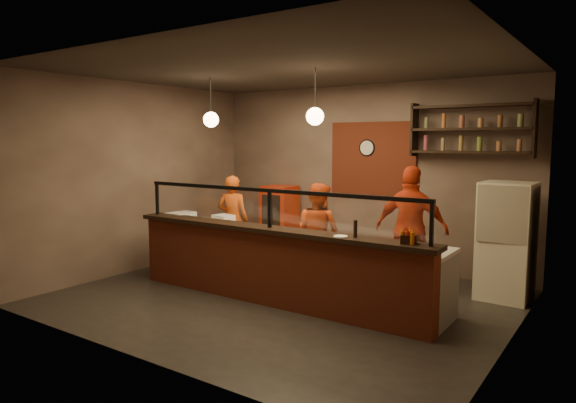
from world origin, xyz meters
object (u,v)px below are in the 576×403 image
Objects in this scene: condiment_caddy at (409,239)px; cook_mid at (318,233)px; wall_clock at (367,148)px; fridge at (506,241)px; red_cooler at (279,221)px; pizza_dough at (274,233)px; cook_left at (233,220)px; pepper_mill at (355,229)px; cook_right at (411,229)px.

cook_mid is at bearing 146.81° from condiment_caddy.
wall_clock is 1.66× the size of condiment_caddy.
fridge is 9.16× the size of condiment_caddy.
fridge is at bearing -15.98° from wall_clock.
pizza_dough is (1.38, -2.07, 0.22)m from red_cooler.
fridge is 1.21× the size of red_cooler.
cook_mid is at bearing 158.38° from cook_left.
pizza_dough is at bearing -56.75° from red_cooler.
fridge is at bearing 57.19° from pepper_mill.
red_cooler is at bearing 145.40° from condiment_caddy.
wall_clock is at bearing -164.08° from cook_left.
fridge is 7.79× the size of pepper_mill.
red_cooler is (-4.18, 0.41, -0.14)m from fridge.
pizza_dough is 2.19m from condiment_caddy.
condiment_caddy is at bearing 153.99° from cook_mid.
cook_mid is 1.89m from pepper_mill.
fridge reaches higher than cook_mid.
wall_clock reaches higher than pizza_dough.
pepper_mill is (2.86, -2.45, 0.48)m from red_cooler.
cook_right is at bearing 40.63° from pizza_dough.
pepper_mill is at bearing -41.01° from red_cooler.
wall_clock is 2.01m from cook_right.
fridge is 2.15m from condiment_caddy.
cook_mid is at bearing 135.06° from pepper_mill.
wall_clock is 2.89m from fridge.
red_cooler is (0.35, 0.96, -0.12)m from cook_left.
wall_clock is 0.19× the size of cook_left.
wall_clock is 1.96m from cook_mid.
red_cooler is at bearing 139.46° from pepper_mill.
pepper_mill is (1.48, -0.38, 0.26)m from pizza_dough.
fridge reaches higher than pizza_dough.
fridge is (2.62, 0.74, 0.04)m from cook_mid.
wall_clock is at bearing -44.18° from cook_right.
cook_right is 8.75× the size of pepper_mill.
wall_clock is at bearing 166.46° from fridge.
red_cooler is (-2.92, 0.74, -0.25)m from cook_right.
cook_mid is 2.73m from fridge.
wall_clock is at bearing 124.03° from condiment_caddy.
condiment_caddy is (2.15, -0.37, 0.20)m from pizza_dough.
wall_clock is 2.22m from red_cooler.
cook_mid is at bearing 12.36° from cook_right.
cook_mid is 1.15× the size of red_cooler.
cook_mid is 3.12× the size of pizza_dough.
cook_mid is at bearing 79.28° from pizza_dough.
cook_left is 0.97× the size of fridge.
pizza_dough is at bearing 36.71° from cook_right.
wall_clock is 2.68m from pizza_dough.
cook_left reaches higher than red_cooler.
red_cooler is 7.57× the size of condiment_caddy.
wall_clock is 2.72m from cook_left.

